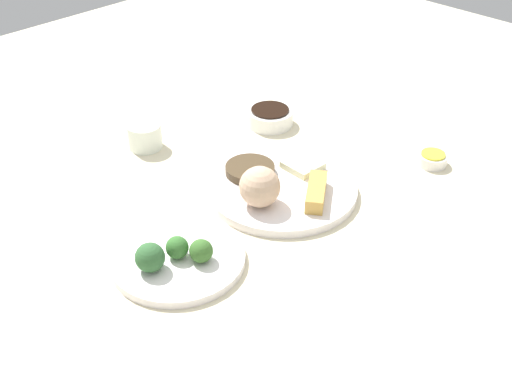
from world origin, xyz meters
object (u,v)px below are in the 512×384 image
at_px(main_plate, 282,189).
at_px(teacup, 145,136).
at_px(soy_sauce_bowl, 270,118).
at_px(broccoli_plate, 178,259).
at_px(sauce_ramekin_hot_mustard, 432,160).

relative_size(main_plate, teacup, 4.02).
distance_m(soy_sauce_bowl, teacup, 0.27).
distance_m(broccoli_plate, sauce_ramekin_hot_mustard, 0.55).
xyz_separation_m(broccoli_plate, teacup, (0.33, -0.19, 0.02)).
height_order(sauce_ramekin_hot_mustard, teacup, teacup).
height_order(main_plate, sauce_ramekin_hot_mustard, sauce_ramekin_hot_mustard).
bearing_deg(broccoli_plate, main_plate, -86.50).
xyz_separation_m(broccoli_plate, sauce_ramekin_hot_mustard, (-0.13, -0.54, 0.00)).
bearing_deg(broccoli_plate, soy_sauce_bowl, -63.93).
height_order(main_plate, soy_sauce_bowl, soy_sauce_bowl).
xyz_separation_m(sauce_ramekin_hot_mustard, teacup, (0.45, 0.35, 0.02)).
relative_size(sauce_ramekin_hot_mustard, teacup, 0.83).
distance_m(broccoli_plate, teacup, 0.38).
relative_size(main_plate, broccoli_plate, 1.28).
height_order(broccoli_plate, soy_sauce_bowl, soy_sauce_bowl).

